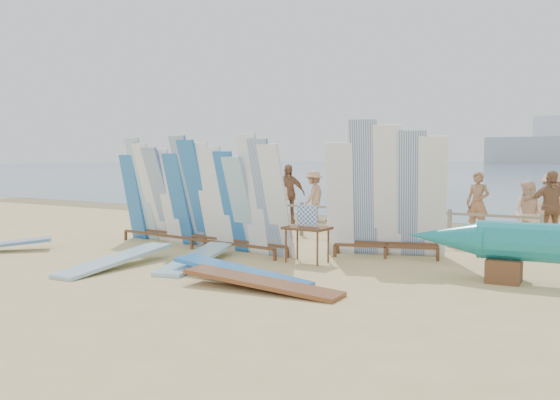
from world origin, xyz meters
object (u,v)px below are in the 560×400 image
Objects in this scene: stroller at (395,222)px; beachgoer_9 at (552,206)px; flat_board_c at (262,290)px; vendor_table at (307,244)px; beachgoer_10 at (550,207)px; beach_chair_right at (359,227)px; beachgoer_1 at (200,190)px; beachgoer_4 at (288,194)px; flat_board_b at (116,267)px; main_surfboard_rack at (198,198)px; beachgoer_6 at (356,204)px; beach_chair_left at (339,223)px; flat_board_a at (197,264)px; beachgoer_8 at (529,215)px; beachgoer_2 at (278,200)px; beachgoer_5 at (413,199)px; beachgoer_7 at (478,203)px; side_surfboard_rack at (387,196)px; beachgoer_0 at (185,192)px; beachgoer_3 at (314,196)px; flat_board_d at (241,279)px.

stroller is 0.55× the size of beachgoer_9.
flat_board_c is 7.30m from stroller.
beachgoer_10 is at bearing 54.80° from vendor_table.
beach_chair_right is 0.44× the size of beachgoer_1.
beachgoer_1 reaches higher than beachgoer_4.
beachgoer_4 reaches higher than flat_board_b.
main_surfboard_rack is 5.46m from stroller.
beachgoer_1 is 6.58m from beachgoer_6.
beachgoer_6 is at bearing 103.60° from vendor_table.
beachgoer_6 is (-1.18, 0.11, 0.43)m from stroller.
beachgoer_4 is (-3.23, 1.66, 0.70)m from beach_chair_right.
beachgoer_4 is (-2.45, 1.23, 0.68)m from beach_chair_left.
flat_board_a is 7.62m from beachgoer_8.
beach_chair_right is at bearing 100.94° from vendor_table.
beachgoer_2 is (-4.33, 7.46, 0.82)m from flat_board_c.
main_surfboard_rack is 4.63m from beach_chair_right.
flat_board_c is at bearing -50.73° from beachgoer_2.
beachgoer_5 is at bearing 179.89° from beachgoer_6.
beachgoer_2 is at bearing 45.36° from beachgoer_5.
beachgoer_8 is 1.19m from beachgoer_10.
beachgoer_10 is at bearing -17.71° from beachgoer_7.
beachgoer_2 is at bearing 126.86° from side_surfboard_rack.
beachgoer_1 is (-8.20, 8.46, 0.95)m from flat_board_c.
beachgoer_4 is (-4.60, 8.45, 0.94)m from flat_board_c.
beachgoer_0 is at bearing -166.66° from beachgoer_8.
beachgoer_1 is at bearing -139.59° from beachgoer_9.
side_surfboard_rack is 1.54× the size of beachgoer_4.
stroller is at bearing -168.16° from beachgoer_8.
beachgoer_2 is (-2.18, 0.24, 0.56)m from beach_chair_left.
beach_chair_left is at bearing 161.32° from beach_chair_right.
beachgoer_7 is at bearing 78.24° from beachgoer_3.
beachgoer_0 reaches higher than vendor_table.
beach_chair_right is (-0.59, 6.27, 0.25)m from flat_board_d.
beachgoer_5 reaches higher than flat_board_a.
beachgoer_10 is 7.83m from beachgoer_4.
flat_board_d is 1.42× the size of beachgoer_1.
flat_board_c is at bearing -57.21° from beach_chair_left.
beachgoer_6 is at bearing -146.72° from beachgoer_7.
beachgoer_8 is 7.27m from beachgoer_2.
beachgoer_4 is 3.08m from beachgoer_6.
beachgoer_4 is at bearing 146.30° from beachgoer_10.
beachgoer_4 is (-2.24, 7.22, 0.94)m from flat_board_a.
stroller reaches higher than flat_board_b.
flat_board_b is at bearing -112.78° from beachgoer_8.
beachgoer_9 is at bearing 33.79° from beach_chair_right.
flat_board_c is at bearing 5.76° from beachgoer_0.
beachgoer_3 reaches higher than beachgoer_8.
main_surfboard_rack is 1.96× the size of flat_board_a.
beachgoer_2 is (-4.84, 3.45, -0.49)m from side_surfboard_rack.
flat_board_b is 10.21m from beachgoer_10.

